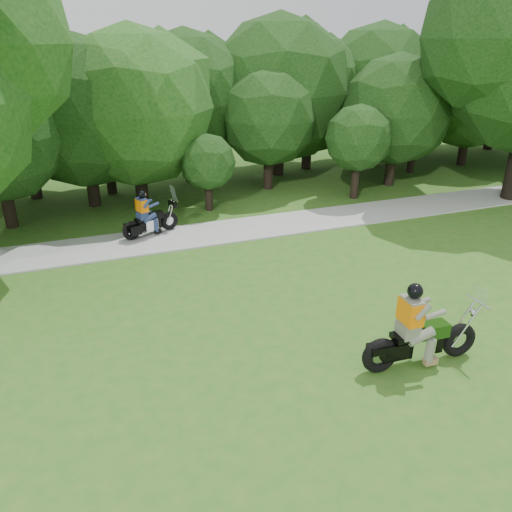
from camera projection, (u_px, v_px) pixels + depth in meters
ground at (412, 339)px, 11.46m from camera, size 100.00×100.00×0.00m
walkway at (278, 225)px, 18.30m from camera, size 60.00×2.20×0.06m
tree_line at (256, 101)px, 22.81m from camera, size 40.52×11.34×7.47m
chopper_motorcycle at (417, 336)px, 10.28m from camera, size 2.71×0.72×1.94m
touring_motorcycle at (147, 219)px, 16.99m from camera, size 2.07×1.17×1.63m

